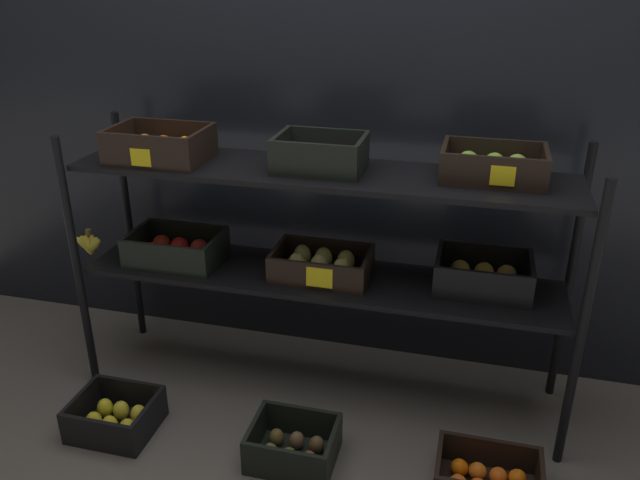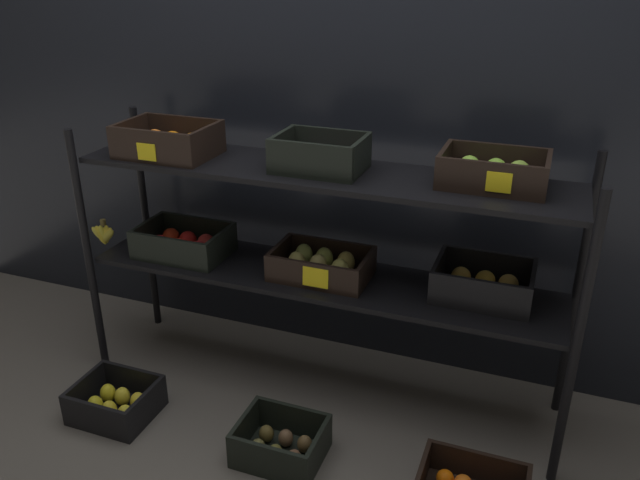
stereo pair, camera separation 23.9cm
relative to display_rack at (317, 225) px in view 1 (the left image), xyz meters
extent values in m
plane|color=#605B56|center=(0.01, 0.00, -0.73)|extent=(10.00, 10.00, 0.00)
cube|color=black|center=(0.01, 0.40, 0.26)|extent=(4.25, 0.12, 1.97)
cylinder|color=black|center=(-0.91, -0.20, -0.20)|extent=(0.03, 0.03, 1.06)
cylinder|color=black|center=(0.94, -0.20, -0.20)|extent=(0.03, 0.03, 1.06)
cylinder|color=black|center=(-0.91, 0.20, -0.20)|extent=(0.03, 0.03, 1.06)
cylinder|color=black|center=(0.94, 0.20, -0.20)|extent=(0.03, 0.03, 1.06)
cube|color=black|center=(0.01, 0.00, -0.22)|extent=(1.82, 0.37, 0.02)
cube|color=black|center=(0.01, 0.00, 0.20)|extent=(1.82, 0.37, 0.02)
cube|color=black|center=(-0.58, -0.02, -0.20)|extent=(0.36, 0.25, 0.01)
cube|color=black|center=(-0.58, -0.14, -0.14)|extent=(0.36, 0.02, 0.11)
cube|color=black|center=(-0.58, 0.10, -0.14)|extent=(0.36, 0.02, 0.11)
cube|color=black|center=(-0.75, -0.02, -0.14)|extent=(0.02, 0.22, 0.11)
cube|color=black|center=(-0.41, -0.02, -0.14)|extent=(0.02, 0.22, 0.11)
sphere|color=red|center=(-0.67, -0.06, -0.16)|extent=(0.07, 0.07, 0.07)
sphere|color=red|center=(-0.58, -0.06, -0.16)|extent=(0.07, 0.07, 0.07)
sphere|color=red|center=(-0.49, -0.05, -0.16)|extent=(0.07, 0.07, 0.07)
sphere|color=red|center=(-0.66, 0.02, -0.16)|extent=(0.07, 0.07, 0.07)
sphere|color=red|center=(-0.58, 0.02, -0.16)|extent=(0.07, 0.07, 0.07)
sphere|color=red|center=(-0.50, 0.02, -0.16)|extent=(0.07, 0.07, 0.07)
cube|color=black|center=(0.02, -0.01, -0.20)|extent=(0.37, 0.24, 0.01)
cube|color=black|center=(0.02, -0.12, -0.15)|extent=(0.37, 0.02, 0.09)
cube|color=black|center=(0.02, 0.10, -0.15)|extent=(0.37, 0.02, 0.09)
cube|color=black|center=(-0.16, -0.01, -0.15)|extent=(0.02, 0.21, 0.09)
cube|color=black|center=(0.19, -0.01, -0.15)|extent=(0.02, 0.21, 0.09)
ellipsoid|color=tan|center=(-0.07, -0.05, -0.15)|extent=(0.07, 0.07, 0.09)
ellipsoid|color=tan|center=(0.02, -0.04, -0.15)|extent=(0.07, 0.07, 0.09)
ellipsoid|color=tan|center=(0.11, -0.05, -0.15)|extent=(0.07, 0.07, 0.09)
ellipsoid|color=#AABB5D|center=(-0.07, 0.03, -0.15)|extent=(0.07, 0.07, 0.09)
ellipsoid|color=#B2C35C|center=(0.02, 0.03, -0.15)|extent=(0.07, 0.07, 0.09)
ellipsoid|color=tan|center=(0.11, 0.02, -0.15)|extent=(0.07, 0.07, 0.09)
cube|color=yellow|center=(0.04, -0.13, -0.15)|extent=(0.10, 0.01, 0.07)
cube|color=black|center=(0.61, 0.05, -0.20)|extent=(0.34, 0.26, 0.01)
cube|color=black|center=(0.61, -0.07, -0.14)|extent=(0.34, 0.02, 0.11)
cube|color=black|center=(0.61, 0.17, -0.14)|extent=(0.34, 0.02, 0.11)
cube|color=black|center=(0.45, 0.05, -0.14)|extent=(0.02, 0.23, 0.11)
cube|color=black|center=(0.78, 0.05, -0.14)|extent=(0.02, 0.23, 0.11)
sphere|color=#D3C551|center=(0.53, 0.01, -0.16)|extent=(0.07, 0.07, 0.07)
sphere|color=gold|center=(0.62, 0.01, -0.16)|extent=(0.07, 0.07, 0.07)
sphere|color=#DEC255|center=(0.69, 0.00, -0.16)|extent=(0.07, 0.07, 0.07)
sphere|color=#E5B24B|center=(0.53, 0.08, -0.16)|extent=(0.07, 0.07, 0.07)
sphere|color=gold|center=(0.62, 0.08, -0.16)|extent=(0.07, 0.07, 0.07)
sphere|color=#E4B655|center=(0.70, 0.08, -0.16)|extent=(0.07, 0.07, 0.07)
cube|color=black|center=(-0.60, -0.03, 0.22)|extent=(0.36, 0.26, 0.01)
cube|color=black|center=(-0.60, -0.15, 0.28)|extent=(0.36, 0.02, 0.11)
cube|color=black|center=(-0.60, 0.09, 0.28)|extent=(0.36, 0.02, 0.11)
cube|color=black|center=(-0.77, -0.03, 0.28)|extent=(0.02, 0.22, 0.11)
cube|color=black|center=(-0.43, -0.03, 0.28)|extent=(0.02, 0.22, 0.11)
sphere|color=orange|center=(-0.68, -0.08, 0.26)|extent=(0.07, 0.07, 0.07)
sphere|color=orange|center=(-0.60, -0.07, 0.26)|extent=(0.07, 0.07, 0.07)
sphere|color=orange|center=(-0.51, -0.07, 0.26)|extent=(0.07, 0.07, 0.07)
sphere|color=orange|center=(-0.68, 0.00, 0.26)|extent=(0.07, 0.07, 0.07)
sphere|color=orange|center=(-0.60, 0.00, 0.26)|extent=(0.07, 0.07, 0.07)
sphere|color=orange|center=(-0.51, 0.01, 0.26)|extent=(0.07, 0.07, 0.07)
cube|color=yellow|center=(-0.60, -0.16, 0.26)|extent=(0.08, 0.00, 0.06)
cube|color=black|center=(0.01, 0.00, 0.22)|extent=(0.31, 0.23, 0.01)
cube|color=black|center=(0.01, -0.11, 0.28)|extent=(0.31, 0.02, 0.11)
cube|color=black|center=(0.01, 0.10, 0.28)|extent=(0.31, 0.02, 0.11)
cube|color=black|center=(-0.14, 0.00, 0.28)|extent=(0.02, 0.20, 0.11)
cube|color=black|center=(0.16, 0.00, 0.28)|extent=(0.02, 0.20, 0.11)
sphere|color=#6C1C5D|center=(-0.08, -0.04, 0.25)|extent=(0.05, 0.05, 0.05)
sphere|color=#671C46|center=(-0.01, -0.04, 0.25)|extent=(0.05, 0.05, 0.05)
sphere|color=#542247|center=(0.04, -0.04, 0.25)|extent=(0.05, 0.05, 0.05)
sphere|color=#661B5E|center=(0.10, -0.04, 0.25)|extent=(0.05, 0.05, 0.05)
sphere|color=#602C47|center=(-0.07, 0.04, 0.25)|extent=(0.05, 0.05, 0.05)
sphere|color=#562A59|center=(-0.02, 0.03, 0.25)|extent=(0.05, 0.05, 0.05)
sphere|color=#602B46|center=(0.04, 0.04, 0.25)|extent=(0.05, 0.05, 0.05)
sphere|color=#5F1C4D|center=(0.10, 0.03, 0.25)|extent=(0.05, 0.05, 0.05)
cube|color=black|center=(0.61, 0.04, 0.22)|extent=(0.35, 0.24, 0.01)
cube|color=black|center=(0.61, -0.07, 0.28)|extent=(0.35, 0.02, 0.10)
cube|color=black|center=(0.61, 0.16, 0.28)|extent=(0.35, 0.02, 0.10)
cube|color=black|center=(0.44, 0.04, 0.28)|extent=(0.02, 0.21, 0.10)
cube|color=black|center=(0.77, 0.04, 0.28)|extent=(0.02, 0.21, 0.10)
sphere|color=#84B43E|center=(0.53, 0.01, 0.26)|extent=(0.07, 0.07, 0.07)
sphere|color=#89C743|center=(0.60, 0.01, 0.26)|extent=(0.07, 0.07, 0.07)
sphere|color=#83C837|center=(0.69, 0.01, 0.26)|extent=(0.07, 0.07, 0.07)
sphere|color=#8AC63F|center=(0.52, 0.08, 0.26)|extent=(0.07, 0.07, 0.07)
sphere|color=#84C13A|center=(0.61, 0.08, 0.26)|extent=(0.07, 0.07, 0.07)
sphere|color=#8CB540|center=(0.68, 0.08, 0.26)|extent=(0.07, 0.07, 0.07)
cube|color=yellow|center=(0.64, -0.08, 0.27)|extent=(0.08, 0.00, 0.06)
cylinder|color=brown|center=(-0.95, -0.04, -0.11)|extent=(0.02, 0.02, 0.02)
ellipsoid|color=yellow|center=(-0.98, -0.05, -0.17)|extent=(0.09, 0.03, 0.08)
ellipsoid|color=yellow|center=(-0.97, -0.05, -0.17)|extent=(0.07, 0.03, 0.09)
ellipsoid|color=yellow|center=(-0.96, -0.05, -0.17)|extent=(0.05, 0.03, 0.09)
ellipsoid|color=yellow|center=(-0.95, -0.04, -0.17)|extent=(0.05, 0.03, 0.09)
ellipsoid|color=yellow|center=(-0.94, -0.05, -0.17)|extent=(0.07, 0.03, 0.09)
ellipsoid|color=yellow|center=(-0.93, -0.05, -0.17)|extent=(0.09, 0.03, 0.08)
cube|color=black|center=(-0.67, -0.45, -0.72)|extent=(0.30, 0.26, 0.01)
cube|color=black|center=(-0.67, -0.57, -0.66)|extent=(0.30, 0.02, 0.12)
cube|color=black|center=(-0.67, -0.33, -0.66)|extent=(0.30, 0.02, 0.12)
cube|color=black|center=(-0.81, -0.45, -0.66)|extent=(0.02, 0.23, 0.12)
cube|color=black|center=(-0.53, -0.45, -0.66)|extent=(0.02, 0.23, 0.12)
ellipsoid|color=yellow|center=(-0.74, -0.48, -0.68)|extent=(0.06, 0.06, 0.08)
ellipsoid|color=yellow|center=(-0.67, -0.49, -0.68)|extent=(0.06, 0.06, 0.08)
ellipsoid|color=yellow|center=(-0.60, -0.49, -0.68)|extent=(0.06, 0.06, 0.08)
ellipsoid|color=yellow|center=(-0.74, -0.41, -0.68)|extent=(0.06, 0.06, 0.08)
ellipsoid|color=yellow|center=(-0.67, -0.40, -0.68)|extent=(0.06, 0.06, 0.08)
ellipsoid|color=yellow|center=(-0.60, -0.41, -0.68)|extent=(0.06, 0.06, 0.08)
cube|color=black|center=(0.02, -0.43, -0.72)|extent=(0.30, 0.24, 0.01)
cube|color=black|center=(0.02, -0.54, -0.65)|extent=(0.30, 0.02, 0.13)
cube|color=black|center=(0.02, -0.32, -0.65)|extent=(0.30, 0.02, 0.13)
cube|color=black|center=(-0.12, -0.43, -0.65)|extent=(0.02, 0.21, 0.13)
cube|color=black|center=(0.17, -0.43, -0.65)|extent=(0.02, 0.21, 0.13)
ellipsoid|color=brown|center=(-0.05, -0.47, -0.68)|extent=(0.05, 0.05, 0.07)
ellipsoid|color=brown|center=(0.02, -0.47, -0.68)|extent=(0.05, 0.05, 0.07)
ellipsoid|color=brown|center=(0.09, -0.47, -0.68)|extent=(0.05, 0.05, 0.07)
ellipsoid|color=brown|center=(-0.05, -0.39, -0.68)|extent=(0.05, 0.05, 0.07)
ellipsoid|color=brown|center=(0.02, -0.39, -0.68)|extent=(0.05, 0.05, 0.07)
ellipsoid|color=brown|center=(0.10, -0.39, -0.68)|extent=(0.05, 0.05, 0.07)
cube|color=black|center=(0.69, -0.30, -0.66)|extent=(0.35, 0.02, 0.11)
cube|color=black|center=(0.53, -0.41, -0.66)|extent=(0.02, 0.20, 0.11)
sphere|color=orange|center=(0.60, -0.37, -0.69)|extent=(0.06, 0.06, 0.06)
sphere|color=orange|center=(0.66, -0.38, -0.69)|extent=(0.06, 0.06, 0.06)
sphere|color=orange|center=(0.73, -0.38, -0.69)|extent=(0.06, 0.06, 0.06)
sphere|color=orange|center=(0.79, -0.37, -0.69)|extent=(0.06, 0.06, 0.06)
camera|label=1|loc=(0.56, -2.12, 0.92)|focal=35.92mm
camera|label=2|loc=(0.78, -2.05, 0.92)|focal=35.92mm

